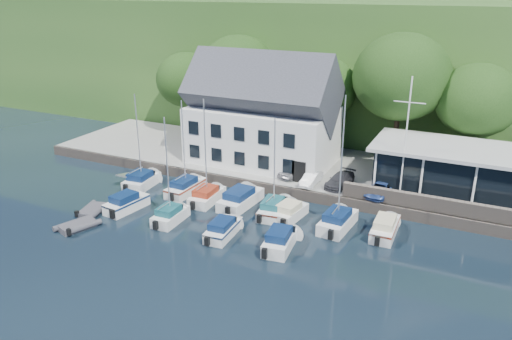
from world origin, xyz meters
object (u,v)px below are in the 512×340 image
object	(u,v)px
boat_r1_0	(138,140)
boat_r1_1	(184,146)
car_blue	(381,189)
car_silver	(295,170)
flagpole	(405,140)
car_white	(311,179)
boat_r2_1	(168,172)
car_dgrey	(340,180)
boat_r1_5	(290,210)
boat_r1_2	(206,156)
dinghy_0	(92,209)
boat_r1_3	(241,197)
boat_r2_3	(280,238)
boat_r1_4	(274,166)
dinghy_1	(77,225)
boat_r2_2	(223,227)
boat_r1_6	(341,171)
harbor_building	(262,119)
club_pavilion	(451,170)
boat_r2_0	(126,201)
boat_r1_7	(385,226)

from	to	relation	value
boat_r1_0	boat_r1_1	size ratio (longest dim) A/B	1.02
car_blue	boat_r1_1	xyz separation A→B (m)	(-16.56, -4.74, 2.90)
car_silver	flagpole	size ratio (longest dim) A/B	0.37
car_white	boat_r2_1	bearing A→B (deg)	-127.07
car_dgrey	boat_r1_5	size ratio (longest dim) A/B	0.76
boat_r1_2	dinghy_0	size ratio (longest dim) A/B	2.89
boat_r1_3	car_white	bearing A→B (deg)	49.99
dinghy_0	boat_r2_3	bearing A→B (deg)	-9.99
boat_r1_4	dinghy_1	world-z (taller)	boat_r1_4
boat_r2_2	boat_r1_6	bearing A→B (deg)	29.67
car_blue	boat_r1_3	bearing A→B (deg)	-145.39
harbor_building	dinghy_0	bearing A→B (deg)	-118.29
flagpole	boat_r1_5	xyz separation A→B (m)	(-7.64, -5.64, -5.42)
club_pavilion	boat_r1_4	world-z (taller)	boat_r1_4
dinghy_0	dinghy_1	distance (m)	2.83
boat_r2_0	boat_r2_1	world-z (taller)	boat_r2_1
boat_r1_1	boat_r2_2	bearing A→B (deg)	-36.68
car_dgrey	boat_r1_4	size ratio (longest dim) A/B	0.46
boat_r1_0	boat_r2_0	size ratio (longest dim) A/B	1.64
dinghy_1	boat_r2_0	bearing A→B (deg)	94.69
boat_r2_0	boat_r1_6	bearing A→B (deg)	22.66
boat_r1_2	boat_r2_0	bearing A→B (deg)	-142.66
car_white	boat_r1_1	distance (m)	11.72
flagpole	boat_r1_5	bearing A→B (deg)	-143.55
harbor_building	boat_r1_5	distance (m)	12.45
boat_r1_0	boat_r1_2	size ratio (longest dim) A/B	1.09
car_white	boat_r1_2	world-z (taller)	boat_r1_2
harbor_building	boat_r2_3	world-z (taller)	harbor_building
club_pavilion	boat_r1_5	distance (m)	14.46
boat_r2_1	boat_r1_6	bearing A→B (deg)	18.87
club_pavilion	boat_r1_3	distance (m)	18.12
boat_r1_5	boat_r2_0	bearing A→B (deg)	-153.93
dinghy_1	boat_r1_5	bearing A→B (deg)	51.68
car_silver	dinghy_0	size ratio (longest dim) A/B	1.29
boat_r1_3	boat_r2_0	world-z (taller)	boat_r1_3
boat_r1_4	flagpole	bearing A→B (deg)	24.48
harbor_building	car_white	distance (m)	8.66
car_white	boat_r1_5	size ratio (longest dim) A/B	0.63
car_blue	boat_r1_0	bearing A→B (deg)	-156.29
boat_r2_3	club_pavilion	bearing A→B (deg)	46.97
boat_r2_3	boat_r1_6	bearing A→B (deg)	52.79
car_blue	boat_r1_1	world-z (taller)	boat_r1_1
car_white	boat_r2_0	xyz separation A→B (m)	(-12.88, -9.78, -0.77)
boat_r1_1	car_blue	bearing A→B (deg)	18.31
boat_r1_5	dinghy_0	bearing A→B (deg)	-150.45
boat_r2_1	boat_r1_1	bearing A→B (deg)	109.40
car_silver	boat_r1_3	xyz separation A→B (m)	(-2.55, -6.07, -0.87)
boat_r1_6	dinghy_0	size ratio (longest dim) A/B	3.25
boat_r2_2	dinghy_0	world-z (taller)	boat_r2_2
boat_r1_7	boat_r2_0	bearing A→B (deg)	-168.10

